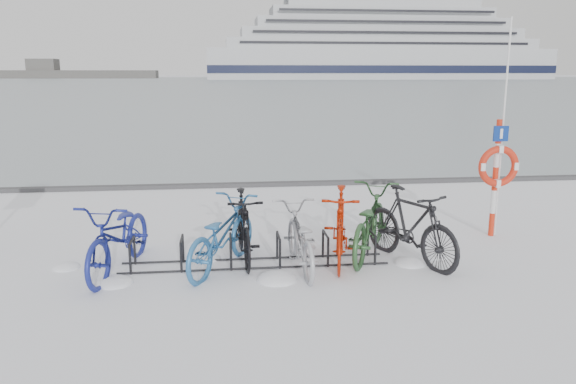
% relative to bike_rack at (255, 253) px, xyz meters
% --- Properties ---
extents(ground, '(900.00, 900.00, 0.00)m').
position_rel_bike_rack_xyz_m(ground, '(0.00, 0.00, -0.18)').
color(ground, white).
rests_on(ground, ground).
extents(ice_sheet, '(400.00, 298.00, 0.02)m').
position_rel_bike_rack_xyz_m(ice_sheet, '(0.00, 155.00, -0.17)').
color(ice_sheet, '#9AA6AE').
rests_on(ice_sheet, ground).
extents(quay_edge, '(400.00, 0.25, 0.10)m').
position_rel_bike_rack_xyz_m(quay_edge, '(0.00, 5.90, -0.13)').
color(quay_edge, '#3F3F42').
rests_on(quay_edge, ground).
extents(bike_rack, '(4.00, 0.48, 0.46)m').
position_rel_bike_rack_xyz_m(bike_rack, '(0.00, 0.00, 0.00)').
color(bike_rack, black).
rests_on(bike_rack, ground).
extents(lifebuoy_station, '(0.72, 0.22, 3.75)m').
position_rel_bike_rack_xyz_m(lifebuoy_station, '(4.27, 0.99, 1.08)').
color(lifebuoy_station, red).
rests_on(lifebuoy_station, ground).
extents(cruise_ferry, '(130.98, 24.72, 43.04)m').
position_rel_bike_rack_xyz_m(cruise_ferry, '(58.99, 208.24, 11.54)').
color(cruise_ferry, silver).
rests_on(cruise_ferry, ground).
extents(bike_0, '(1.19, 2.25, 1.12)m').
position_rel_bike_rack_xyz_m(bike_0, '(-1.96, -0.03, 0.38)').
color(bike_0, navy).
rests_on(bike_0, ground).
extents(bike_1, '(1.55, 2.13, 1.06)m').
position_rel_bike_rack_xyz_m(bike_1, '(-0.50, -0.06, 0.35)').
color(bike_1, '#2A659E').
rests_on(bike_1, ground).
extents(bike_2, '(0.62, 1.86, 1.10)m').
position_rel_bike_rack_xyz_m(bike_2, '(-0.16, 0.28, 0.37)').
color(bike_2, black).
rests_on(bike_2, ground).
extents(bike_3, '(0.75, 1.90, 0.98)m').
position_rel_bike_rack_xyz_m(bike_3, '(0.65, -0.21, 0.31)').
color(bike_3, '#A5A7AD').
rests_on(bike_3, ground).
extents(bike_4, '(0.96, 2.00, 1.16)m').
position_rel_bike_rack_xyz_m(bike_4, '(1.31, 0.04, 0.40)').
color(bike_4, '#A71C05').
rests_on(bike_4, ground).
extents(bike_5, '(1.60, 2.24, 1.12)m').
position_rel_bike_rack_xyz_m(bike_5, '(1.83, 0.31, 0.38)').
color(bike_5, '#2A522B').
rests_on(bike_5, ground).
extents(bike_6, '(1.35, 2.02, 1.18)m').
position_rel_bike_rack_xyz_m(bike_6, '(2.37, -0.11, 0.41)').
color(bike_6, black).
rests_on(bike_6, ground).
extents(snow_drifts, '(6.08, 1.92, 0.20)m').
position_rel_bike_rack_xyz_m(snow_drifts, '(0.12, -0.18, -0.18)').
color(snow_drifts, white).
rests_on(snow_drifts, ground).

